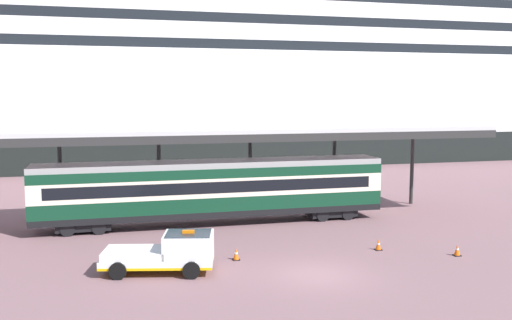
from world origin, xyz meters
The scene contains 8 objects.
ground_plane centered at (0.00, 0.00, 0.00)m, with size 400.00×400.00×0.00m, color #745359.
cruise_ship centered at (5.76, 51.19, 11.27)m, with size 129.12×27.66×33.18m.
platform_canopy centered at (-2.83, 11.92, 5.90)m, with size 38.26×5.76×6.19m.
train_carriage centered at (-2.83, 11.47, 2.31)m, with size 22.28×2.81×4.11m.
service_truck centered at (-6.61, 2.06, 0.99)m, with size 5.52×3.11×2.02m.
traffic_cone_near centered at (4.71, 3.12, 0.29)m, with size 0.36×0.36×0.59m.
traffic_cone_mid centered at (-3.12, 3.22, 0.30)m, with size 0.36×0.36×0.61m.
traffic_cone_far centered at (8.18, 1.11, 0.30)m, with size 0.36×0.36×0.61m.
Camera 1 is at (-9.00, -23.91, 8.31)m, focal length 39.51 mm.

